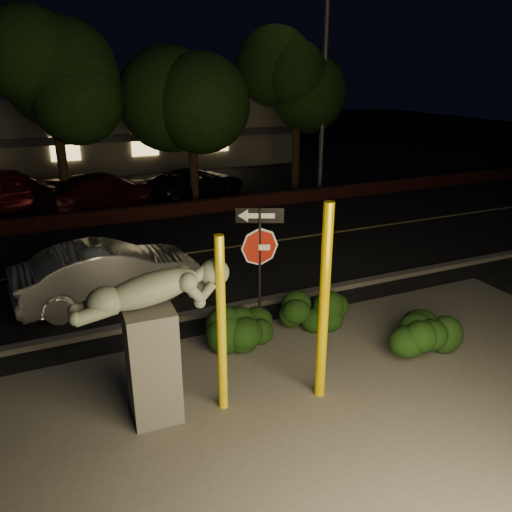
{
  "coord_description": "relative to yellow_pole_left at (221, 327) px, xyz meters",
  "views": [
    {
      "loc": [
        -3.37,
        -6.98,
        5.27
      ],
      "look_at": [
        0.59,
        2.05,
        1.6
      ],
      "focal_mm": 35.0,
      "sensor_mm": 36.0,
      "label": 1
    }
  ],
  "objects": [
    {
      "name": "ground",
      "position": [
        1.09,
        10.43,
        -1.51
      ],
      "size": [
        90.0,
        90.0,
        0.0
      ],
      "primitive_type": "plane",
      "color": "black",
      "rests_on": "ground"
    },
    {
      "name": "tree_far_b",
      "position": [
        -1.41,
        13.63,
        4.54
      ],
      "size": [
        5.2,
        5.2,
        8.41
      ],
      "color": "black",
      "rests_on": "ground"
    },
    {
      "name": "patio",
      "position": [
        1.09,
        -0.57,
        -1.5
      ],
      "size": [
        14.0,
        6.0,
        0.02
      ],
      "primitive_type": "cube",
      "color": "#4C4944",
      "rests_on": "ground"
    },
    {
      "name": "parking_lot",
      "position": [
        1.09,
        17.43,
        -1.5
      ],
      "size": [
        40.0,
        12.0,
        0.01
      ],
      "primitive_type": "cube",
      "color": "black",
      "rests_on": "ground"
    },
    {
      "name": "streetlight",
      "position": [
        9.13,
        12.74,
        4.58
      ],
      "size": [
        1.53,
        0.51,
        10.24
      ],
      "rotation": [
        0.0,
        0.0,
        0.15
      ],
      "color": "#4C4C51",
      "rests_on": "ground"
    },
    {
      "name": "hedge_center",
      "position": [
        1.06,
        1.69,
        -1.06
      ],
      "size": [
        1.84,
        1.12,
        0.9
      ],
      "primitive_type": "ellipsoid",
      "rotation": [
        0.0,
        0.0,
        0.19
      ],
      "color": "black",
      "rests_on": "ground"
    },
    {
      "name": "curb",
      "position": [
        1.09,
        3.33,
        -1.45
      ],
      "size": [
        80.0,
        0.25,
        0.12
      ],
      "primitive_type": "cube",
      "color": "#4C4944",
      "rests_on": "ground"
    },
    {
      "name": "signpost",
      "position": [
        1.54,
        1.98,
        0.47
      ],
      "size": [
        0.87,
        0.41,
        2.78
      ],
      "rotation": [
        0.0,
        0.0,
        -0.42
      ],
      "color": "black",
      "rests_on": "ground"
    },
    {
      "name": "hedge_right",
      "position": [
        2.69,
        1.81,
        -0.98
      ],
      "size": [
        1.79,
        1.28,
        1.06
      ],
      "primitive_type": "ellipsoid",
      "rotation": [
        0.0,
        0.0,
        0.28
      ],
      "color": "black",
      "rests_on": "ground"
    },
    {
      "name": "road",
      "position": [
        1.09,
        7.43,
        -1.51
      ],
      "size": [
        80.0,
        8.0,
        0.01
      ],
      "primitive_type": "cube",
      "color": "black",
      "rests_on": "ground"
    },
    {
      "name": "silver_sedan",
      "position": [
        -1.07,
        5.01,
        -0.79
      ],
      "size": [
        4.52,
        2.06,
        1.44
      ],
      "primitive_type": "imported",
      "rotation": [
        0.0,
        0.0,
        1.7
      ],
      "color": "#B2B2B7",
      "rests_on": "ground"
    },
    {
      "name": "building",
      "position": [
        1.09,
        25.42,
        0.49
      ],
      "size": [
        22.0,
        10.2,
        4.0
      ],
      "color": "#6F6458",
      "rests_on": "ground"
    },
    {
      "name": "parked_car_darkred",
      "position": [
        0.01,
        13.79,
        -0.77
      ],
      "size": [
        5.53,
        3.89,
        1.49
      ],
      "primitive_type": "imported",
      "rotation": [
        0.0,
        0.0,
        1.97
      ],
      "color": "#380D12",
      "rests_on": "ground"
    },
    {
      "name": "yellow_pole_right",
      "position": [
        1.63,
        -0.35,
        0.21
      ],
      "size": [
        0.17,
        0.17,
        3.44
      ],
      "primitive_type": "cylinder",
      "color": "#E0B400",
      "rests_on": "ground"
    },
    {
      "name": "parked_car_red",
      "position": [
        -3.42,
        15.09,
        -0.65
      ],
      "size": [
        5.38,
        3.12,
        1.72
      ],
      "primitive_type": "imported",
      "rotation": [
        0.0,
        0.0,
        1.8
      ],
      "color": "maroon",
      "rests_on": "ground"
    },
    {
      "name": "tree_far_c",
      "position": [
        3.59,
        13.23,
        4.15
      ],
      "size": [
        4.8,
        4.8,
        7.84
      ],
      "color": "black",
      "rests_on": "ground"
    },
    {
      "name": "brick_wall",
      "position": [
        1.09,
        11.73,
        -1.26
      ],
      "size": [
        40.0,
        0.35,
        0.5
      ],
      "primitive_type": "cube",
      "color": "#4D1A19",
      "rests_on": "ground"
    },
    {
      "name": "hedge_far_right",
      "position": [
        4.12,
        0.02,
        -0.94
      ],
      "size": [
        1.66,
        1.06,
        1.13
      ],
      "primitive_type": "ellipsoid",
      "rotation": [
        0.0,
        0.0,
        0.03
      ],
      "color": "black",
      "rests_on": "ground"
    },
    {
      "name": "yellow_pole_left",
      "position": [
        0.0,
        0.0,
        0.0
      ],
      "size": [
        0.15,
        0.15,
        3.02
      ],
      "primitive_type": "cylinder",
      "color": "yellow",
      "rests_on": "ground"
    },
    {
      "name": "tree_far_d",
      "position": [
        8.59,
        13.73,
        3.91
      ],
      "size": [
        4.4,
        4.4,
        7.42
      ],
      "color": "black",
      "rests_on": "ground"
    },
    {
      "name": "sculpture",
      "position": [
        -1.02,
        0.24,
        0.08
      ],
      "size": [
        2.4,
        0.77,
        2.58
      ],
      "rotation": [
        0.0,
        0.0,
        -0.03
      ],
      "color": "#4C4944",
      "rests_on": "ground"
    },
    {
      "name": "parked_car_dark",
      "position": [
        3.96,
        14.35,
        -0.87
      ],
      "size": [
        5.04,
        3.57,
        1.28
      ],
      "primitive_type": "imported",
      "rotation": [
        0.0,
        0.0,
        1.92
      ],
      "color": "black",
      "rests_on": "ground"
    },
    {
      "name": "lane_marking",
      "position": [
        1.09,
        7.43,
        -1.49
      ],
      "size": [
        80.0,
        0.12,
        0.0
      ],
      "primitive_type": "cube",
      "color": "gold",
      "rests_on": "road"
    }
  ]
}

